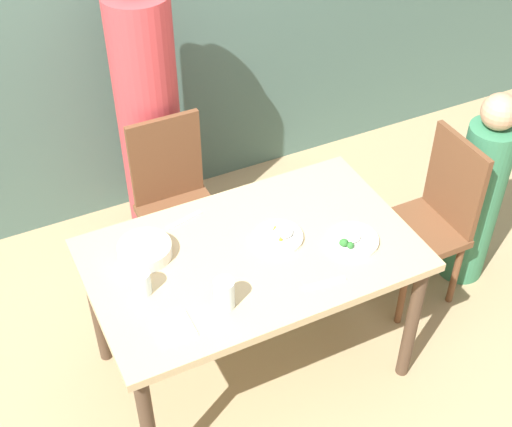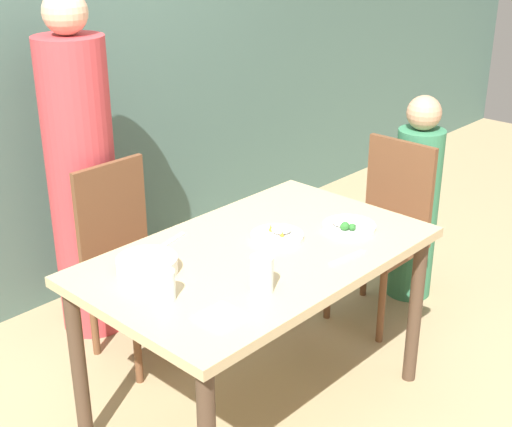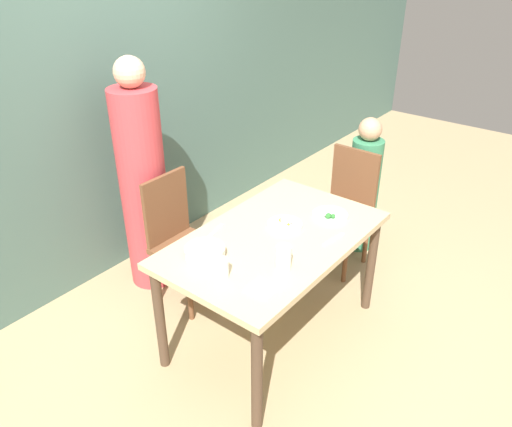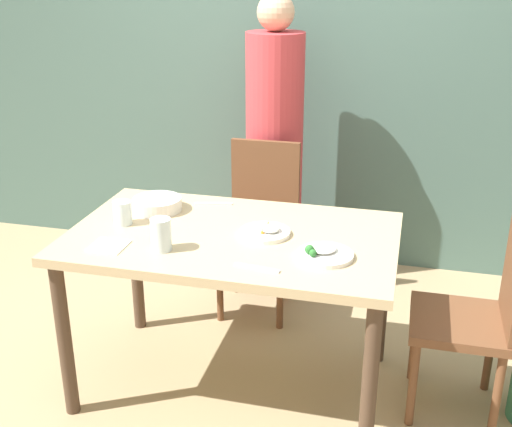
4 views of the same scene
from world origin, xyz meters
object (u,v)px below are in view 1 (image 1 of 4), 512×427
(chair_child_spot, at_px, (431,217))
(bowl_curry, at_px, (145,250))
(person_child, at_px, (478,197))
(chair_adult_spot, at_px, (176,201))
(person_adult, at_px, (149,122))
(plate_rice_adult, at_px, (351,239))
(glass_water_tall, at_px, (224,294))

(chair_child_spot, height_order, bowl_curry, chair_child_spot)
(chair_child_spot, relative_size, bowl_curry, 4.12)
(chair_child_spot, bearing_deg, person_child, 90.00)
(chair_adult_spot, height_order, bowl_curry, chair_adult_spot)
(chair_child_spot, xyz_separation_m, person_adult, (-1.10, 1.02, 0.29))
(person_child, distance_m, plate_rice_adult, 0.97)
(chair_adult_spot, height_order, plate_rice_adult, chair_adult_spot)
(bowl_curry, height_order, glass_water_tall, glass_water_tall)
(chair_child_spot, height_order, glass_water_tall, chair_child_spot)
(chair_adult_spot, relative_size, person_child, 0.82)
(chair_adult_spot, xyz_separation_m, chair_child_spot, (1.10, -0.69, 0.00))
(bowl_curry, bearing_deg, chair_adult_spot, 59.50)
(person_adult, relative_size, bowl_curry, 7.44)
(chair_adult_spot, xyz_separation_m, person_adult, (0.00, 0.33, 0.29))
(person_adult, bearing_deg, bowl_curry, -110.66)
(plate_rice_adult, distance_m, glass_water_tall, 0.64)
(person_adult, height_order, glass_water_tall, person_adult)
(person_child, bearing_deg, chair_child_spot, 180.00)
(person_adult, bearing_deg, chair_adult_spot, -90.00)
(chair_child_spot, bearing_deg, glass_water_tall, -76.46)
(glass_water_tall, bearing_deg, person_child, 11.08)
(person_adult, height_order, bowl_curry, person_adult)
(chair_child_spot, xyz_separation_m, glass_water_tall, (-1.26, -0.30, 0.33))
(chair_adult_spot, bearing_deg, person_child, -26.31)
(person_adult, relative_size, person_child, 1.49)
(person_adult, distance_m, glass_water_tall, 1.33)
(chair_adult_spot, distance_m, bowl_curry, 0.74)
(glass_water_tall, bearing_deg, person_adult, 82.98)
(person_child, relative_size, glass_water_tall, 8.49)
(plate_rice_adult, height_order, glass_water_tall, glass_water_tall)
(person_child, bearing_deg, plate_rice_adult, -167.06)
(bowl_curry, distance_m, plate_rice_adult, 0.87)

